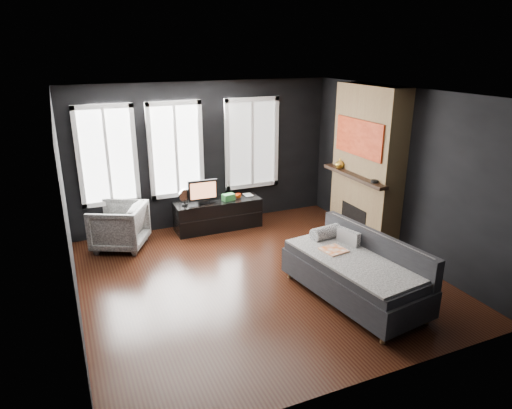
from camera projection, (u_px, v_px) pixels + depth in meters
name	position (u px, v px, depth m)	size (l,w,h in m)	color
floor	(258.00, 277.00, 6.84)	(5.00, 5.00, 0.00)	black
ceiling	(258.00, 93.00, 5.96)	(5.00, 5.00, 0.00)	white
wall_back	(205.00, 155.00, 8.56)	(5.00, 0.02, 2.70)	black
wall_left	(67.00, 217.00, 5.46)	(0.02, 5.00, 2.70)	black
wall_right	(400.00, 173.00, 7.34)	(0.02, 5.00, 2.70)	black
windows	(179.00, 101.00, 8.02)	(4.00, 0.16, 1.76)	white
fireplace	(367.00, 166.00, 7.78)	(0.70, 1.62, 2.70)	#93724C
sofa	(354.00, 269.00, 6.13)	(1.04, 2.07, 0.89)	#262628
stripe_pillow	(348.00, 242.00, 6.49)	(0.09, 0.37, 0.37)	gray
armchair	(119.00, 224.00, 7.74)	(0.83, 0.77, 0.85)	white
media_console	(218.00, 215.00, 8.61)	(1.62, 0.51, 0.56)	black
monitor	(203.00, 190.00, 8.30)	(0.56, 0.12, 0.50)	black
desk_fan	(184.00, 197.00, 8.20)	(0.22, 0.22, 0.32)	#989898
mug	(238.00, 195.00, 8.63)	(0.11, 0.09, 0.11)	#E9490F
book	(244.00, 191.00, 8.75)	(0.15, 0.02, 0.21)	beige
storage_box	(228.00, 197.00, 8.52)	(0.22, 0.14, 0.12)	#2E7937
mantel_vase	(340.00, 164.00, 8.09)	(0.17, 0.18, 0.17)	gold
mantel_clock	(375.00, 181.00, 7.25)	(0.12, 0.12, 0.04)	black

